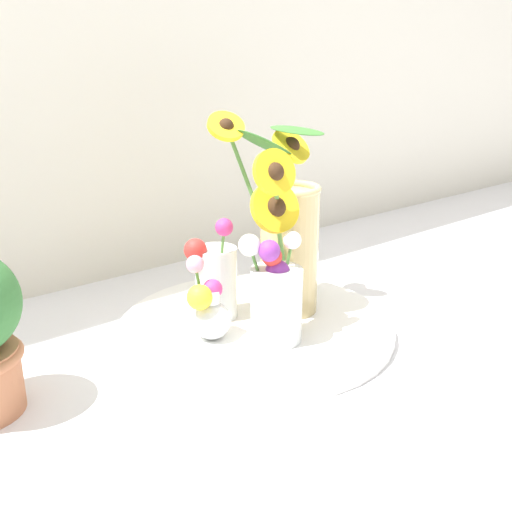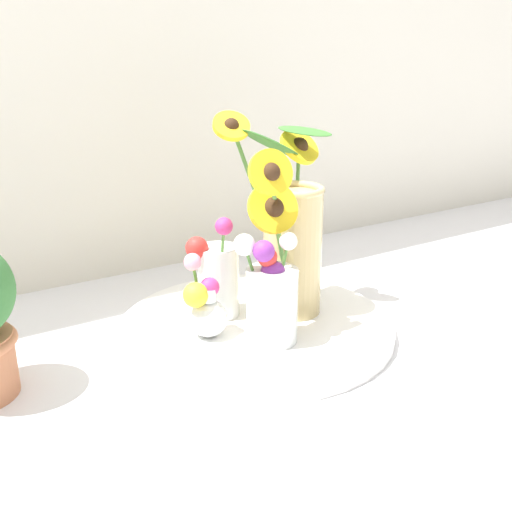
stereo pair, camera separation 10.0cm
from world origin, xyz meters
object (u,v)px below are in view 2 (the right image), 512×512
object	(u,v)px
serving_tray	(256,326)
mason_jar_sunflowers	(290,236)
vase_bulb_right	(205,307)
vase_small_center	(273,296)
vase_small_back	(217,275)

from	to	relation	value
serving_tray	mason_jar_sunflowers	world-z (taller)	mason_jar_sunflowers
mason_jar_sunflowers	vase_bulb_right	bearing A→B (deg)	-176.66
vase_small_center	vase_bulb_right	xyz separation A→B (m)	(-0.08, 0.07, -0.03)
vase_small_back	serving_tray	bearing A→B (deg)	-56.61
serving_tray	vase_bulb_right	size ratio (longest dim) A/B	3.42
vase_small_center	mason_jar_sunflowers	bearing A→B (deg)	41.77
vase_small_back	vase_small_center	bearing A→B (deg)	-79.34
mason_jar_sunflowers	vase_small_center	size ratio (longest dim) A/B	1.96
serving_tray	mason_jar_sunflowers	size ratio (longest dim) A/B	1.34
vase_bulb_right	mason_jar_sunflowers	bearing A→B (deg)	3.34
serving_tray	vase_small_back	xyz separation A→B (m)	(-0.04, 0.06, 0.08)
vase_small_center	vase_bulb_right	world-z (taller)	vase_small_center
serving_tray	vase_small_center	distance (m)	0.11
serving_tray	vase_bulb_right	world-z (taller)	vase_bulb_right
vase_small_center	vase_bulb_right	size ratio (longest dim) A/B	1.30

